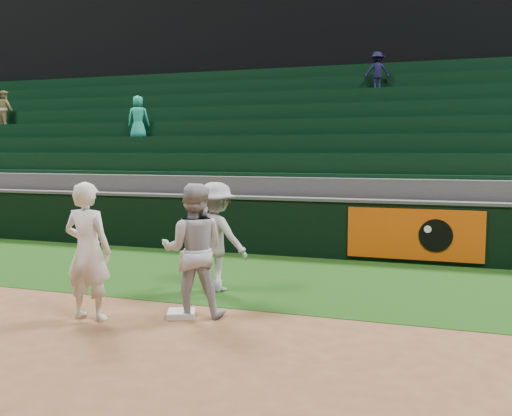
{
  "coord_description": "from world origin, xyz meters",
  "views": [
    {
      "loc": [
        3.63,
        -6.44,
        2.22
      ],
      "look_at": [
        0.65,
        2.3,
        1.3
      ],
      "focal_mm": 40.0,
      "sensor_mm": 36.0,
      "label": 1
    }
  ],
  "objects_px": {
    "baserunner": "(193,250)",
    "base_coach": "(216,237)",
    "first_base": "(181,314)",
    "first_baseman": "(88,251)"
  },
  "relations": [
    {
      "from": "first_baseman",
      "to": "base_coach",
      "type": "xyz_separation_m",
      "value": [
        0.99,
        1.97,
        -0.04
      ]
    },
    {
      "from": "first_base",
      "to": "first_baseman",
      "type": "distance_m",
      "value": 1.49
    },
    {
      "from": "baserunner",
      "to": "first_base",
      "type": "bearing_deg",
      "value": 16.16
    },
    {
      "from": "first_base",
      "to": "base_coach",
      "type": "distance_m",
      "value": 1.7
    },
    {
      "from": "first_baseman",
      "to": "base_coach",
      "type": "height_order",
      "value": "first_baseman"
    },
    {
      "from": "baserunner",
      "to": "base_coach",
      "type": "distance_m",
      "value": 1.41
    },
    {
      "from": "first_base",
      "to": "base_coach",
      "type": "xyz_separation_m",
      "value": [
        -0.11,
        1.48,
        0.83
      ]
    },
    {
      "from": "baserunner",
      "to": "base_coach",
      "type": "xyz_separation_m",
      "value": [
        -0.26,
        1.39,
        -0.03
      ]
    },
    {
      "from": "first_baseman",
      "to": "baserunner",
      "type": "bearing_deg",
      "value": -155.71
    },
    {
      "from": "base_coach",
      "to": "baserunner",
      "type": "bearing_deg",
      "value": 113.94
    }
  ]
}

